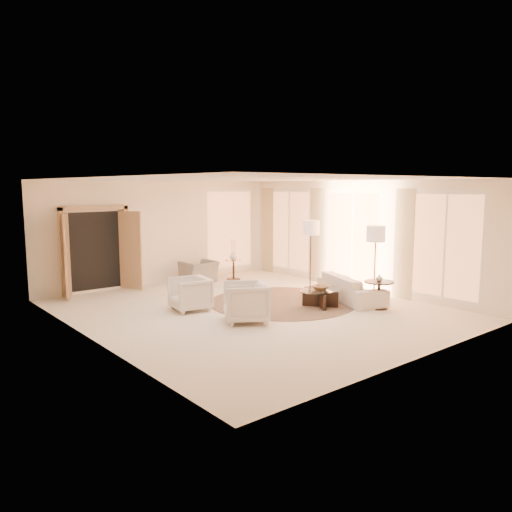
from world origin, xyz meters
TOP-DOWN VIEW (x-y plane):
  - room at (0.00, 0.00)m, footprint 7.04×8.04m
  - windows_right at (3.45, 0.10)m, footprint 0.10×6.40m
  - window_back_corner at (2.30, 3.95)m, footprint 1.70×0.10m
  - curtains_right at (3.40, 1.00)m, footprint 0.06×5.20m
  - french_doors at (-1.90, 3.82)m, footprint 1.95×0.66m
  - area_rug at (0.97, 0.15)m, footprint 4.36×4.36m
  - sofa at (2.35, -0.74)m, footprint 1.50×2.20m
  - armchair_left at (-1.06, 0.86)m, footprint 0.84×0.88m
  - armchair_right at (-0.70, -0.63)m, footprint 1.12×1.13m
  - accent_chair at (0.81, 3.40)m, footprint 0.93×0.62m
  - coffee_table at (1.32, -0.73)m, footprint 1.09×1.09m
  - end_table at (2.20, -1.63)m, footprint 0.64×0.64m
  - side_table at (1.79, 3.11)m, footprint 0.50×0.50m
  - floor_lamp_near at (2.57, 0.82)m, footprint 0.43×0.43m
  - floor_lamp_far at (2.67, -1.14)m, footprint 0.43×0.43m
  - bowl at (1.32, -0.73)m, footprint 0.40×0.40m
  - end_vase at (2.20, -1.63)m, footprint 0.15×0.15m
  - side_vase at (1.79, 3.11)m, footprint 0.29×0.29m

SIDE VIEW (x-z plane):
  - area_rug at x=0.97m, z-range 0.00..0.01m
  - coffee_table at x=1.32m, z-range 0.05..0.44m
  - sofa at x=2.35m, z-range 0.00..0.60m
  - side_table at x=1.79m, z-range 0.06..0.64m
  - armchair_left at x=-1.06m, z-range 0.00..0.79m
  - accent_chair at x=0.81m, z-range 0.00..0.79m
  - end_table at x=2.20m, z-range 0.11..0.72m
  - armchair_right at x=-0.70m, z-range 0.00..0.87m
  - bowl at x=1.32m, z-range 0.39..0.48m
  - end_vase at x=2.20m, z-range 0.60..0.76m
  - side_vase at x=1.79m, z-range 0.58..0.81m
  - french_doors at x=-1.90m, z-range -0.01..2.15m
  - curtains_right at x=3.40m, z-range 0.00..2.60m
  - windows_right at x=3.45m, z-range 0.15..2.55m
  - window_back_corner at x=2.30m, z-range 0.15..2.55m
  - room at x=0.00m, z-range -0.02..2.81m
  - floor_lamp_far at x=2.67m, z-range 0.62..2.38m
  - floor_lamp_near at x=2.57m, z-range 0.63..2.41m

